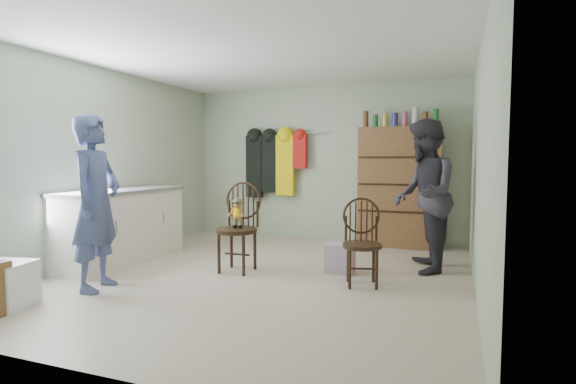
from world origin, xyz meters
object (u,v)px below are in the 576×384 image
at_px(counter, 122,226).
at_px(chair_front, 239,222).
at_px(chair_far, 362,238).
at_px(dresser, 399,186).

xyz_separation_m(counter, chair_front, (1.60, 0.14, 0.12)).
height_order(chair_front, chair_far, chair_front).
height_order(chair_far, dresser, dresser).
xyz_separation_m(counter, dresser, (3.20, 2.30, 0.44)).
height_order(counter, chair_far, counter).
bearing_deg(chair_front, counter, -176.53).
bearing_deg(dresser, chair_front, -126.43).
height_order(chair_front, dresser, dresser).
relative_size(chair_front, chair_far, 1.15).
distance_m(chair_front, chair_far, 1.48).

